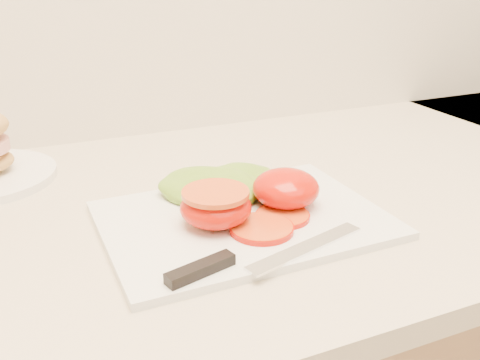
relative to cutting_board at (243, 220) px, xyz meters
name	(u,v)px	position (x,y,z in m)	size (l,w,h in m)	color
cutting_board	(243,220)	(0.00, 0.00, 0.00)	(0.34, 0.25, 0.01)	silver
tomato_half_dome	(286,188)	(0.06, 0.01, 0.03)	(0.09, 0.09, 0.05)	red
tomato_half_cut	(216,206)	(-0.04, -0.01, 0.03)	(0.09, 0.09, 0.04)	red
tomato_slice_0	(262,228)	(0.00, -0.04, 0.01)	(0.07, 0.07, 0.01)	#CD5D21
tomato_slice_1	(283,216)	(0.04, -0.02, 0.01)	(0.06, 0.06, 0.01)	#CD5D21
lettuce_leaf_0	(211,187)	(-0.02, 0.07, 0.02)	(0.14, 0.10, 0.03)	#72A22B
lettuce_leaf_1	(239,181)	(0.03, 0.08, 0.02)	(0.12, 0.09, 0.03)	#72A22B
knife	(244,260)	(-0.04, -0.10, 0.01)	(0.24, 0.06, 0.01)	silver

